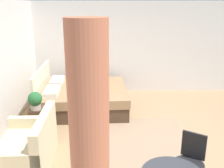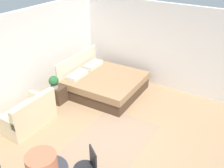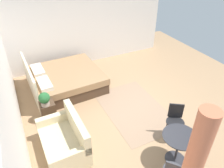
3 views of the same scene
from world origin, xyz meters
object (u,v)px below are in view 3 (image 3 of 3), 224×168
Objects in this scene: nightstand at (48,110)px; balcony_table at (179,143)px; couch at (65,141)px; potted_plant at (44,99)px; bed at (64,80)px; cafe_chair_near_window at (175,118)px.

nightstand is 0.70× the size of balcony_table.
balcony_table is at bearing -122.16° from couch.
potted_plant reaches higher than balcony_table.
bed is at bearing -15.20° from couch.
cafe_chair_near_window reaches higher than nightstand.
cafe_chair_near_window is at bearing -34.12° from balcony_table.
nightstand is at bearing 147.08° from bed.
bed reaches higher than couch.
potted_plant reaches higher than nightstand.
balcony_table is 0.73m from cafe_chair_near_window.
bed is 3.06× the size of balcony_table.
balcony_table is 0.83× the size of cafe_chair_near_window.
bed is at bearing 29.60° from cafe_chair_near_window.
bed is 3.61m from cafe_chair_near_window.
nightstand is 0.58× the size of cafe_chair_near_window.
bed is 2.55m from couch.
nightstand is 1.36× the size of potted_plant.
bed is 3.98m from balcony_table.
couch is 2.55m from cafe_chair_near_window.
bed is 5.97× the size of potted_plant.
couch reaches higher than cafe_chair_near_window.
potted_plant is at bearing 54.69° from cafe_chair_near_window.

